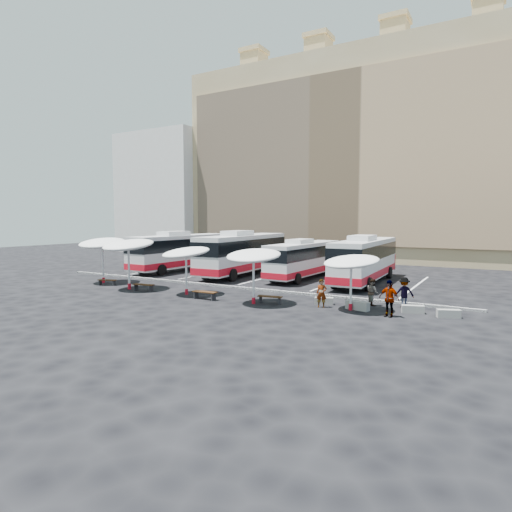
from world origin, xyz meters
The scene contains 26 objects.
ground centered at (0.00, 0.00, 0.00)m, with size 120.00×120.00×0.00m, color black.
sandstone_building centered at (0.00, 31.87, 12.63)m, with size 42.00×18.25×29.60m.
apartment_block centered at (-28.00, 28.00, 9.00)m, with size 14.00×14.00×18.00m, color silver.
curb_divider centered at (0.00, 0.50, 0.07)m, with size 34.00×0.25×0.15m, color black.
bay_lines centered at (0.00, 8.00, 0.01)m, with size 24.15×12.00×0.01m.
bus_0 centered at (-9.97, 7.14, 1.98)m, with size 3.17×12.32×3.88m.
bus_1 centered at (-2.88, 7.37, 2.06)m, with size 3.43×12.83×4.04m.
bus_2 centered at (2.88, 8.00, 1.73)m, with size 2.74×10.75×3.39m.
bus_3 centered at (8.14, 8.00, 1.95)m, with size 3.12×12.12×3.82m.
sunshade_0 centered at (-9.88, -2.51, 3.15)m, with size 4.48×4.51×3.71m.
sunshade_1 centered at (-5.70, -3.73, 3.19)m, with size 3.69×3.74×3.76m.
sunshade_2 centered at (-0.75, -3.32, 2.83)m, with size 4.12×4.14×3.33m.
sunshade_3 centered at (4.77, -3.77, 2.89)m, with size 3.50×3.54×3.41m.
sunshade_4 centered at (10.37, -2.62, 2.71)m, with size 4.03×4.05×3.20m.
wood_bench_0 centered at (-8.54, -3.30, 0.34)m, with size 1.49×0.82×0.44m.
wood_bench_1 centered at (-4.26, -3.78, 0.38)m, with size 1.64×0.65×0.49m.
wood_bench_2 centered at (1.40, -4.16, 0.39)m, with size 1.69×0.48×0.52m.
wood_bench_3 centered at (5.60, -3.25, 0.35)m, with size 1.55×0.62×0.46m.
conc_bench_0 centered at (8.49, -1.81, 0.20)m, with size 1.09×0.36×0.41m, color gray.
conc_bench_1 centered at (10.69, -2.35, 0.25)m, with size 1.32×0.44×0.50m, color gray.
conc_bench_2 centered at (13.53, -1.69, 0.22)m, with size 1.15×0.38×0.43m, color gray.
conc_bench_3 centered at (15.32, -1.87, 0.21)m, with size 1.15×0.38×0.43m, color gray.
passenger_0 centered at (8.69, -2.72, 0.82)m, with size 0.59×0.39×1.63m, color black.
passenger_1 centered at (11.08, -0.67, 0.79)m, with size 0.77×0.60×1.58m, color black.
passenger_2 centered at (12.58, -3.19, 0.96)m, with size 1.12×0.47×1.92m, color black.
passenger_3 centered at (12.78, -0.41, 0.88)m, with size 1.13×0.65×1.75m, color black.
Camera 1 is at (17.62, -25.60, 5.09)m, focal length 30.00 mm.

